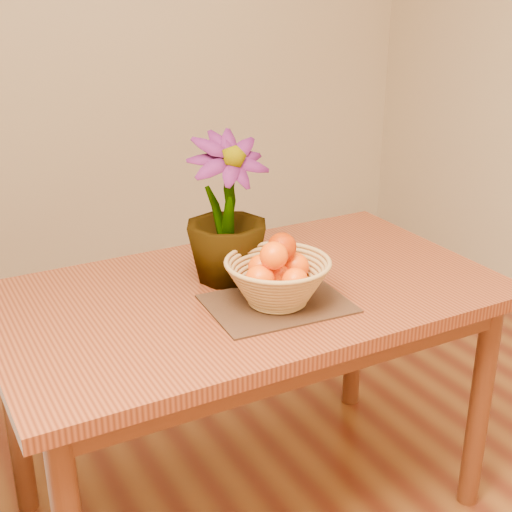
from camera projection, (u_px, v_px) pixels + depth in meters
name	position (u px, v px, depth m)	size (l,w,h in m)	color
wall_back	(54.00, 20.00, 3.35)	(4.00, 0.02, 2.70)	beige
table	(248.00, 317.00, 2.02)	(1.40, 0.80, 0.75)	brown
placemat	(277.00, 304.00, 1.89)	(0.37, 0.27, 0.01)	#3D2316
wicker_basket	(278.00, 283.00, 1.87)	(0.28, 0.28, 0.12)	tan
orange_pile	(278.00, 264.00, 1.85)	(0.20, 0.19, 0.14)	#FF3D04
potted_plant	(226.00, 210.00, 1.97)	(0.23, 0.23, 0.42)	#1A4212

